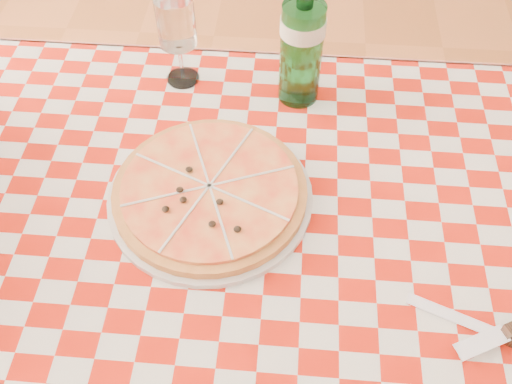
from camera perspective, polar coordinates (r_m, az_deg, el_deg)
dining_table at (r=0.92m, az=0.95°, el=-9.16°), size 1.20×0.80×0.75m
tablecloth at (r=0.84m, az=1.04°, el=-6.03°), size 1.30×0.90×0.01m
pizza_plate at (r=0.87m, az=-4.63°, el=0.12°), size 0.42×0.42×0.04m
water_bottle at (r=0.96m, az=4.68°, el=15.55°), size 0.09×0.09×0.27m
wine_glass at (r=1.03m, az=-7.77°, el=14.71°), size 0.09×0.09×0.17m
cutlery at (r=0.82m, az=23.63°, el=-12.81°), size 0.26×0.22×0.03m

